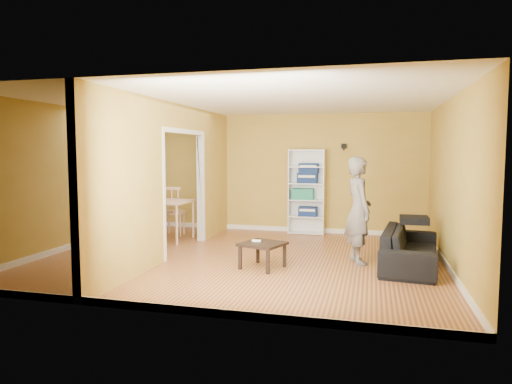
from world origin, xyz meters
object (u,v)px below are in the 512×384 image
coffee_table (263,246)px  dining_table (158,204)px  sofa (410,242)px  bookshelf (307,192)px  chair_near (149,222)px  chair_left (125,216)px  chair_far (174,211)px  person (359,201)px

coffee_table → dining_table: (-2.58, 1.71, 0.39)m
coffee_table → sofa: bearing=17.3°
bookshelf → dining_table: size_ratio=1.43×
chair_near → chair_left: bearing=148.5°
dining_table → chair_near: 0.66m
sofa → chair_near: (-4.68, 0.43, 0.06)m
chair_near → dining_table: bearing=102.2°
chair_near → chair_far: size_ratio=0.85×
bookshelf → coffee_table: 3.24m
chair_left → dining_table: bearing=79.3°
person → chair_left: bearing=56.8°
coffee_table → dining_table: bearing=146.5°
chair_left → chair_far: chair_far is taller
sofa → chair_left: (-5.53, 1.02, 0.07)m
dining_table → sofa: bearing=-12.1°
bookshelf → chair_left: 3.89m
sofa → bookshelf: 3.22m
person → sofa: bearing=-112.8°
coffee_table → dining_table: 3.12m
person → chair_far: 4.20m
dining_table → chair_left: chair_left is taller
bookshelf → dining_table: 3.18m
coffee_table → chair_left: chair_left is taller
chair_left → chair_near: (0.85, -0.59, -0.01)m
bookshelf → dining_table: bearing=-152.4°
coffee_table → chair_near: 2.73m
person → bookshelf: size_ratio=1.09×
person → bookshelf: 2.74m
bookshelf → dining_table: bookshelf is taller
sofa → coffee_table: bearing=113.8°
bookshelf → chair_near: bearing=-142.8°
coffee_table → bookshelf: bearing=85.8°
sofa → coffee_table: 2.30m
chair_left → chair_far: size_ratio=0.86×
sofa → chair_far: 4.93m
person → bookshelf: bearing=4.1°
person → dining_table: size_ratio=1.55×
sofa → dining_table: (-4.78, 1.03, 0.34)m
sofa → dining_table: dining_table is taller
chair_far → person: bearing=148.2°
bookshelf → coffee_table: bearing=-94.2°
sofa → person: person is taller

